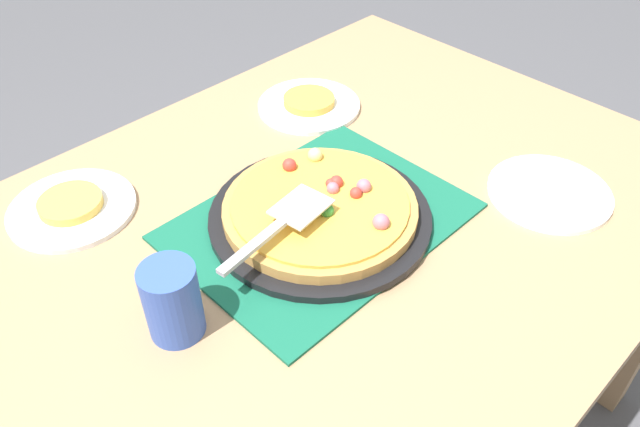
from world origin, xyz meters
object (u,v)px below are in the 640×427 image
at_px(plate_far_right, 72,209).
at_px(pizza, 321,207).
at_px(served_slice_left, 309,100).
at_px(cup_far, 172,301).
at_px(plate_side, 549,193).
at_px(pizza_server, 282,223).
at_px(plate_near_left, 309,106).
at_px(pizza_pan, 320,217).
at_px(served_slice_right, 70,203).

bearing_deg(plate_far_right, pizza, 131.35).
relative_size(plate_far_right, served_slice_left, 2.00).
bearing_deg(cup_far, served_slice_left, -151.65).
relative_size(pizza, plate_side, 1.50).
xyz_separation_m(plate_far_right, pizza_server, (-0.19, 0.34, 0.06)).
bearing_deg(served_slice_left, plate_near_left, 0.00).
bearing_deg(plate_near_left, cup_far, 28.35).
distance_m(pizza_pan, pizza, 0.02).
height_order(pizza, cup_far, cup_far).
bearing_deg(pizza, pizza_server, 7.51).
bearing_deg(plate_near_left, served_slice_right, -5.19).
bearing_deg(pizza_server, cup_far, 1.51).
relative_size(pizza, plate_near_left, 1.50).
bearing_deg(cup_far, pizza, -176.56).
distance_m(pizza, cup_far, 0.31).
bearing_deg(pizza_server, plate_near_left, -139.46).
bearing_deg(cup_far, plate_near_left, -151.65).
bearing_deg(plate_side, plate_far_right, -41.90).
xyz_separation_m(served_slice_right, pizza_server, (-0.19, 0.34, 0.05)).
relative_size(pizza, served_slice_left, 3.00).
xyz_separation_m(plate_near_left, served_slice_right, (0.53, -0.05, 0.01)).
relative_size(pizza_pan, served_slice_left, 3.45).
bearing_deg(served_slice_right, pizza, 131.35).
relative_size(pizza, pizza_server, 1.41).
height_order(plate_near_left, served_slice_right, served_slice_right).
bearing_deg(plate_near_left, pizza_pan, 48.76).
distance_m(pizza, plate_near_left, 0.37).
relative_size(pizza_pan, pizza, 1.15).
xyz_separation_m(plate_side, pizza_server, (0.44, -0.23, 0.06)).
relative_size(pizza, plate_far_right, 1.50).
relative_size(pizza, served_slice_right, 3.00).
bearing_deg(pizza_server, plate_far_right, -60.91).
xyz_separation_m(pizza, plate_far_right, (0.29, -0.33, -0.03)).
bearing_deg(pizza_server, pizza_pan, -172.39).
distance_m(pizza_pan, plate_side, 0.42).
relative_size(plate_side, served_slice_left, 2.00).
relative_size(served_slice_right, cup_far, 0.92).
bearing_deg(pizza_pan, plate_far_right, -48.85).
relative_size(plate_side, cup_far, 1.83).
bearing_deg(pizza, served_slice_left, -131.02).
height_order(served_slice_left, served_slice_right, same).
relative_size(plate_far_right, cup_far, 1.83).
height_order(pizza_pan, cup_far, cup_far).
xyz_separation_m(pizza, pizza_server, (0.10, 0.01, 0.04)).
relative_size(plate_far_right, served_slice_right, 2.00).
distance_m(plate_near_left, pizza_server, 0.45).
distance_m(pizza, plate_side, 0.42).
height_order(pizza_pan, plate_far_right, pizza_pan).
bearing_deg(plate_far_right, cup_far, 86.56).
bearing_deg(plate_far_right, plate_near_left, 174.81).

